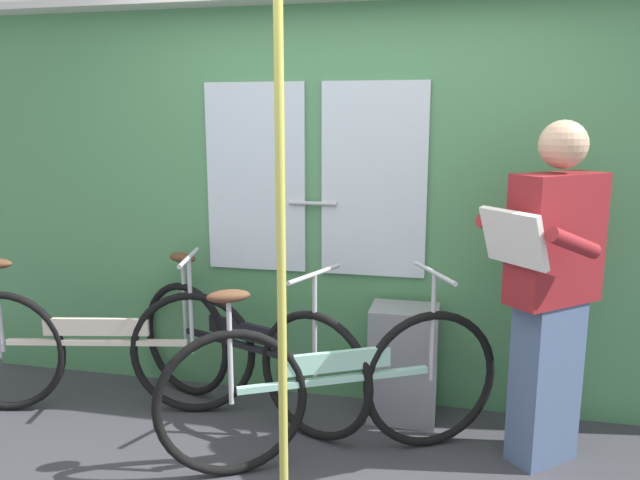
# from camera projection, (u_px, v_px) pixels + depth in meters

# --- Properties ---
(train_door_wall) EXTENTS (4.87, 0.28, 2.34)m
(train_door_wall) POSITION_uv_depth(u_px,v_px,m) (348.00, 199.00, 3.61)
(train_door_wall) COLOR #4C8C56
(train_door_wall) RESTS_ON ground_plane
(bicycle_near_door) EXTENTS (1.79, 0.53, 0.93)m
(bicycle_near_door) POSITION_uv_depth(u_px,v_px,m) (96.00, 348.00, 3.57)
(bicycle_near_door) COLOR black
(bicycle_near_door) RESTS_ON ground_plane
(bicycle_leaning_behind) EXTENTS (1.56, 0.72, 0.92)m
(bicycle_leaning_behind) POSITION_uv_depth(u_px,v_px,m) (244.00, 352.00, 3.54)
(bicycle_leaning_behind) COLOR black
(bicycle_leaning_behind) RESTS_ON ground_plane
(bicycle_by_pole) EXTENTS (1.57, 0.87, 0.94)m
(bicycle_by_pole) POSITION_uv_depth(u_px,v_px,m) (334.00, 387.00, 3.05)
(bicycle_by_pole) COLOR black
(bicycle_by_pole) RESTS_ON ground_plane
(passenger_reading_newspaper) EXTENTS (0.62, 0.60, 1.68)m
(passenger_reading_newspaper) POSITION_uv_depth(u_px,v_px,m) (551.00, 289.00, 2.96)
(passenger_reading_newspaper) COLOR slate
(passenger_reading_newspaper) RESTS_ON ground_plane
(trash_bin_by_wall) EXTENTS (0.37, 0.28, 0.65)m
(trash_bin_by_wall) POSITION_uv_depth(u_px,v_px,m) (403.00, 363.00, 3.51)
(trash_bin_by_wall) COLOR gray
(trash_bin_by_wall) RESTS_ON ground_plane
(handrail_pole) EXTENTS (0.04, 0.04, 2.30)m
(handrail_pole) POSITION_uv_depth(u_px,v_px,m) (281.00, 261.00, 2.37)
(handrail_pole) COLOR #C6C14C
(handrail_pole) RESTS_ON ground_plane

